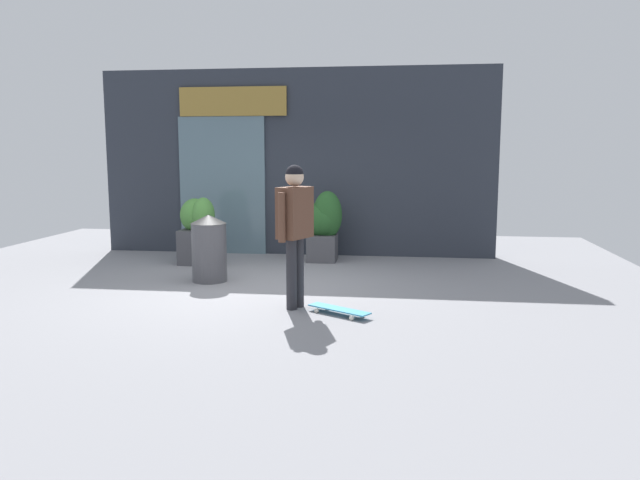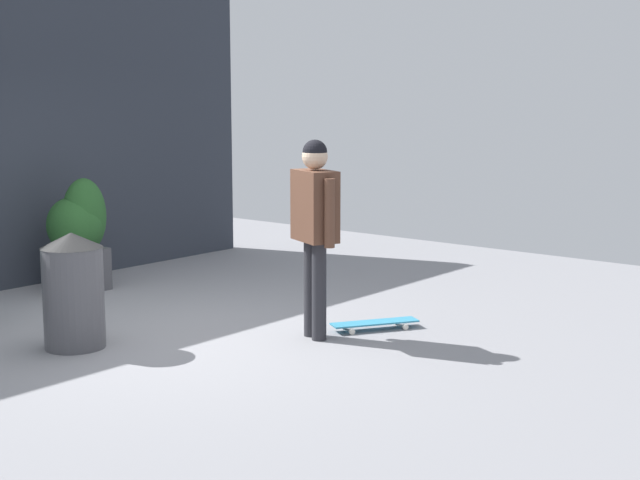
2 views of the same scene
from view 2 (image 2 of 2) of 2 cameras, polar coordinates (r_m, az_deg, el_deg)
ground_plane at (r=8.52m, az=-8.98°, el=-5.77°), size 12.00×12.00×0.00m
skateboarder at (r=8.07m, az=-0.32°, el=1.48°), size 0.42×0.60×1.78m
skateboard at (r=8.57m, az=3.42°, el=-5.17°), size 0.80×0.59×0.08m
planter_box_right at (r=10.51m, az=-14.81°, el=0.53°), size 0.68×0.56×1.25m
trash_bin at (r=8.15m, az=-15.07°, el=-3.03°), size 0.53×0.53×1.00m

